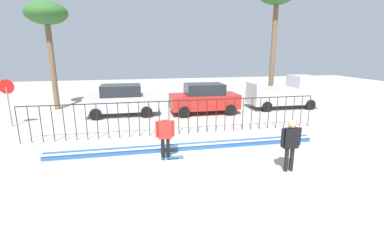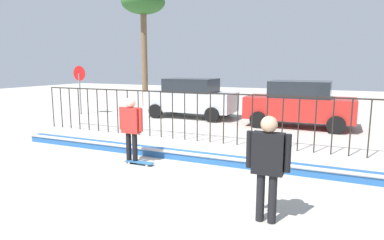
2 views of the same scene
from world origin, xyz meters
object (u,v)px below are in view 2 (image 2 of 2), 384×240
(skateboarder, at_px, (131,124))
(palm_tree_short, at_px, (143,6))
(camera_operator, at_px, (268,159))
(parked_car_silver, at_px, (191,98))
(skateboard, at_px, (139,162))
(stop_sign, at_px, (80,83))
(parked_car_red, at_px, (299,104))

(skateboarder, bearing_deg, palm_tree_short, 122.03)
(camera_operator, height_order, parked_car_silver, parked_car_silver)
(skateboarder, height_order, skateboard, skateboarder)
(stop_sign, bearing_deg, skateboarder, -40.06)
(skateboard, height_order, parked_car_red, parked_car_red)
(parked_car_silver, bearing_deg, camera_operator, -62.94)
(camera_operator, relative_size, palm_tree_short, 0.25)
(skateboard, bearing_deg, skateboarder, 148.48)
(skateboard, relative_size, camera_operator, 0.45)
(parked_car_red, distance_m, palm_tree_short, 11.31)
(skateboarder, height_order, palm_tree_short, palm_tree_short)
(skateboarder, bearing_deg, stop_sign, 141.45)
(palm_tree_short, bearing_deg, camera_operator, -50.85)
(camera_operator, height_order, stop_sign, stop_sign)
(skateboarder, bearing_deg, skateboard, -9.09)
(parked_car_silver, bearing_deg, parked_car_red, -9.38)
(skateboarder, distance_m, skateboard, 1.01)
(parked_car_red, bearing_deg, parked_car_silver, 173.61)
(skateboarder, distance_m, palm_tree_short, 13.24)
(stop_sign, bearing_deg, parked_car_silver, 14.20)
(stop_sign, bearing_deg, parked_car_red, 4.88)
(parked_car_red, bearing_deg, skateboard, -113.64)
(skateboard, height_order, palm_tree_short, palm_tree_short)
(parked_car_red, xyz_separation_m, stop_sign, (-10.81, -0.92, 0.64))
(skateboard, xyz_separation_m, parked_car_red, (3.07, 7.26, 0.91))
(skateboarder, height_order, camera_operator, camera_operator)
(parked_car_silver, bearing_deg, stop_sign, -169.48)
(skateboarder, distance_m, camera_operator, 4.36)
(skateboarder, xyz_separation_m, palm_tree_short, (-6.23, 10.57, 4.97))
(skateboard, height_order, stop_sign, stop_sign)
(skateboard, distance_m, parked_car_silver, 8.09)
(skateboarder, xyz_separation_m, parked_car_red, (3.33, 7.21, -0.07))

